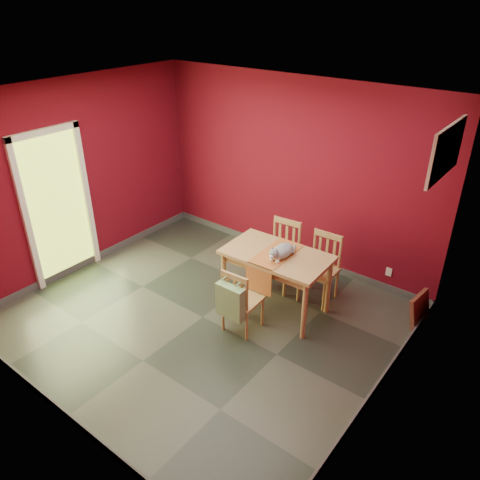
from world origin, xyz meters
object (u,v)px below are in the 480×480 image
Objects in this scene: dining_table at (276,261)px; cat at (283,249)px; tote_bag at (230,302)px; chair_far_right at (321,267)px; picture_frame at (419,310)px; chair_far_left at (281,254)px; chair_near at (241,299)px.

dining_table is 0.23m from cat.
tote_bag is 0.91m from cat.
tote_bag is at bearing -95.24° from dining_table.
chair_far_right is 1.30m from picture_frame.
chair_far_left is 1.35m from tote_bag.
cat reaches higher than chair_far_right.
chair_far_right reaches higher than tote_bag.
chair_far_right is (0.34, 0.55, -0.24)m from dining_table.
chair_far_left reaches higher than dining_table.
chair_far_right is 2.16× the size of cat.
chair_near is (-0.42, -1.16, -0.03)m from chair_far_right.
chair_far_left is 0.59m from chair_far_right.
dining_table is at bearing -153.02° from picture_frame.
chair_near is at bearing 91.85° from tote_bag.
chair_near is 0.23m from tote_bag.
tote_bag is 1.14× the size of cat.
chair_near is (-0.08, -0.61, -0.27)m from dining_table.
cat reaches higher than chair_far_left.
picture_frame is (1.67, 1.42, -0.23)m from chair_near.
tote_bag is (0.18, -1.34, 0.04)m from chair_far_left.
dining_table is 1.40× the size of chair_far_left.
dining_table is at bearing 84.76° from tote_bag.
tote_bag is (0.01, -0.21, 0.09)m from chair_near.
chair_far_right reaches higher than dining_table.
chair_near is 2.01× the size of picture_frame.
tote_bag is (-0.08, -0.82, -0.18)m from dining_table.
tote_bag is (-0.41, -1.37, 0.06)m from chair_far_right.
cat is (0.17, 0.80, 0.39)m from tote_bag.
dining_table is 3.10× the size of cat.
chair_far_left reaches higher than chair_far_right.
cat is (0.35, -0.53, 0.43)m from chair_far_left.
tote_bag is 1.15× the size of picture_frame.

